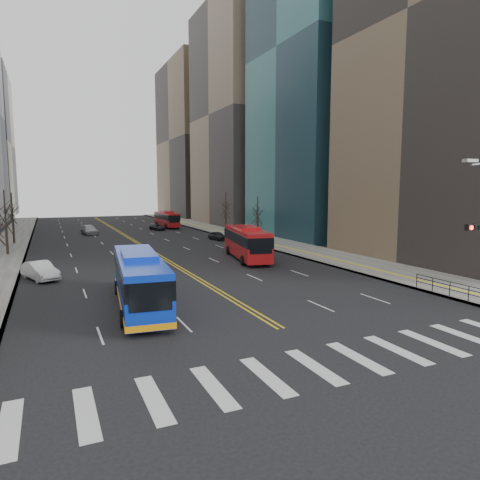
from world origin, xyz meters
name	(u,v)px	position (x,y,z in m)	size (l,w,h in m)	color
ground	(337,362)	(0.00, 0.00, 0.00)	(220.00, 220.00, 0.00)	black
sidewalk_right	(252,238)	(17.50, 45.00, 0.07)	(7.00, 130.00, 0.15)	gray
sidewalk_left	(6,250)	(-16.50, 45.00, 0.07)	(5.00, 130.00, 0.15)	gray
crosswalk	(337,362)	(0.00, 0.00, 0.01)	(26.70, 4.00, 0.01)	silver
centerline	(127,237)	(0.00, 55.00, 0.01)	(0.55, 100.00, 0.01)	gold
office_towers	(111,100)	(0.12, 68.51, 23.92)	(83.00, 134.00, 58.00)	gray
pedestrian_railing	(450,286)	(14.30, 6.00, 0.82)	(0.06, 6.06, 1.02)	black
street_trees	(91,215)	(-7.18, 34.55, 4.87)	(35.20, 47.20, 7.60)	black
blue_bus	(139,278)	(-6.26, 12.69, 1.91)	(3.95, 12.74, 3.64)	#0D34CC
red_bus_near	(246,241)	(8.23, 27.15, 2.03)	(4.85, 11.85, 3.65)	red
red_bus_far	(167,218)	(10.06, 68.57, 1.82)	(2.85, 10.27, 3.26)	red
car_white	(40,271)	(-12.36, 24.67, 0.78)	(1.64, 4.71, 1.55)	silver
car_dark_mid	(218,236)	(11.67, 44.71, 0.65)	(1.53, 3.80, 1.30)	black
car_silver	(89,230)	(-5.26, 61.15, 0.75)	(2.10, 5.15, 1.50)	#A1A1A6
car_dark_far	(157,227)	(6.99, 63.62, 0.55)	(1.84, 3.98, 1.11)	black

